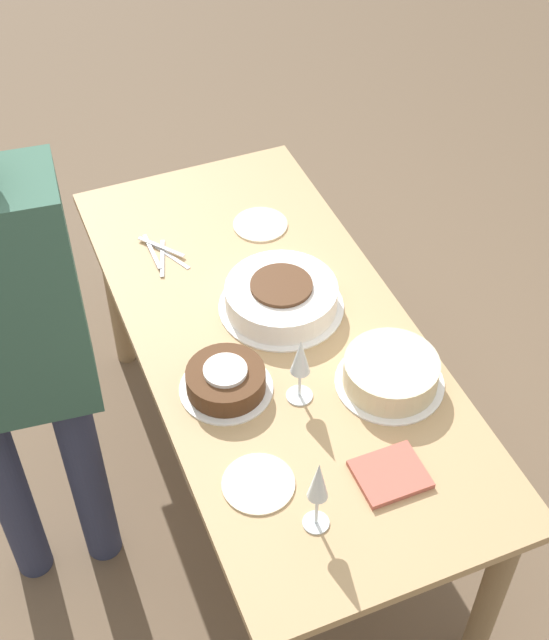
{
  "coord_description": "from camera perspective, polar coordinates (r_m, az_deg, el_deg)",
  "views": [
    {
      "loc": [
        1.61,
        -0.66,
        2.55
      ],
      "look_at": [
        0.0,
        0.0,
        0.8
      ],
      "focal_mm": 50.0,
      "sensor_mm": 36.0,
      "label": 1
    }
  ],
  "objects": [
    {
      "name": "ground_plane",
      "position": [
        3.09,
        0.0,
        -10.54
      ],
      "size": [
        12.0,
        12.0,
        0.0
      ],
      "primitive_type": "plane",
      "color": "brown"
    },
    {
      "name": "dining_table",
      "position": [
        2.59,
        0.0,
        -2.59
      ],
      "size": [
        1.69,
        0.76,
        0.75
      ],
      "color": "tan",
      "rests_on": "ground_plane"
    },
    {
      "name": "cake_center_white",
      "position": [
        2.55,
        0.44,
        1.5
      ],
      "size": [
        0.36,
        0.36,
        0.09
      ],
      "color": "white",
      "rests_on": "dining_table"
    },
    {
      "name": "cake_front_chocolate",
      "position": [
        2.34,
        -3.14,
        -3.88
      ],
      "size": [
        0.25,
        0.25,
        0.08
      ],
      "color": "white",
      "rests_on": "dining_table"
    },
    {
      "name": "cake_back_decorated",
      "position": [
        2.37,
        7.45,
        -3.38
      ],
      "size": [
        0.29,
        0.29,
        0.08
      ],
      "color": "white",
      "rests_on": "dining_table"
    },
    {
      "name": "wine_glass_near",
      "position": [
        1.99,
        2.82,
        -10.44
      ],
      "size": [
        0.06,
        0.06,
        0.23
      ],
      "color": "silver",
      "rests_on": "dining_table"
    },
    {
      "name": "wine_glass_far",
      "position": [
        2.24,
        1.67,
        -2.57
      ],
      "size": [
        0.07,
        0.07,
        0.21
      ],
      "color": "silver",
      "rests_on": "dining_table"
    },
    {
      "name": "dessert_plate_left",
      "position": [
        2.85,
        -0.91,
        6.14
      ],
      "size": [
        0.17,
        0.17,
        0.01
      ],
      "color": "beige",
      "rests_on": "dining_table"
    },
    {
      "name": "dessert_plate_right",
      "position": [
        2.18,
        -1.04,
        -10.43
      ],
      "size": [
        0.18,
        0.18,
        0.01
      ],
      "color": "beige",
      "rests_on": "dining_table"
    },
    {
      "name": "fork_pile",
      "position": [
        2.76,
        -7.25,
        4.28
      ],
      "size": [
        0.21,
        0.11,
        0.01
      ],
      "color": "silver",
      "rests_on": "dining_table"
    },
    {
      "name": "napkin_stack",
      "position": [
        2.2,
        7.41,
        -9.76
      ],
      "size": [
        0.14,
        0.17,
        0.02
      ],
      "color": "#B75B4C",
      "rests_on": "dining_table"
    },
    {
      "name": "person_cutting",
      "position": [
        2.25,
        -16.87,
        -1.43
      ],
      "size": [
        0.26,
        0.42,
        1.63
      ],
      "rotation": [
        0.0,
        0.0,
        1.46
      ],
      "color": "#2D334C",
      "rests_on": "ground_plane"
    }
  ]
}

